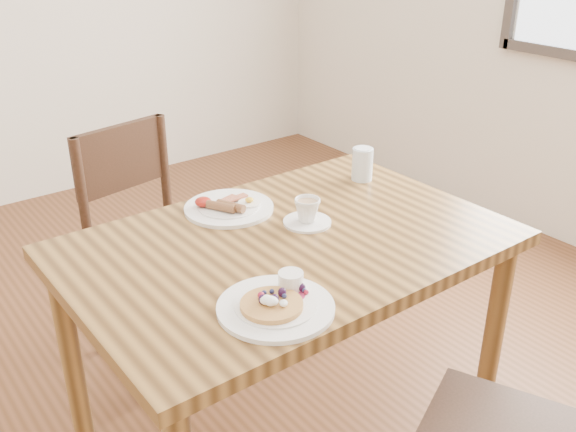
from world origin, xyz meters
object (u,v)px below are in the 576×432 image
object	(u,v)px
pancake_plate	(277,303)
water_glass	(362,164)
dining_table	(288,270)
chair_far	(151,234)
breakfast_plate	(228,207)
teacup_saucer	(307,213)

from	to	relation	value
pancake_plate	water_glass	size ratio (longest dim) A/B	2.47
dining_table	chair_far	bearing A→B (deg)	96.52
chair_far	breakfast_plate	xyz separation A→B (m)	(0.05, -0.47, 0.27)
dining_table	chair_far	xyz separation A→B (m)	(-0.08, 0.73, -0.16)
dining_table	teacup_saucer	bearing A→B (deg)	22.99
chair_far	pancake_plate	size ratio (longest dim) A/B	3.26
pancake_plate	breakfast_plate	distance (m)	0.55
pancake_plate	breakfast_plate	bearing A→B (deg)	69.12
chair_far	teacup_saucer	size ratio (longest dim) A/B	6.29
teacup_saucer	water_glass	distance (m)	0.39
chair_far	pancake_plate	world-z (taller)	chair_far
pancake_plate	water_glass	xyz separation A→B (m)	(0.69, 0.45, 0.04)
breakfast_plate	teacup_saucer	world-z (taller)	teacup_saucer
breakfast_plate	water_glass	xyz separation A→B (m)	(0.49, -0.06, 0.04)
dining_table	teacup_saucer	xyz separation A→B (m)	(0.10, 0.04, 0.13)
dining_table	pancake_plate	world-z (taller)	pancake_plate
dining_table	water_glass	xyz separation A→B (m)	(0.46, 0.19, 0.15)
dining_table	chair_far	world-z (taller)	chair_far
water_glass	teacup_saucer	bearing A→B (deg)	-157.12
breakfast_plate	water_glass	distance (m)	0.50
dining_table	water_glass	distance (m)	0.52
teacup_saucer	water_glass	world-z (taller)	water_glass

